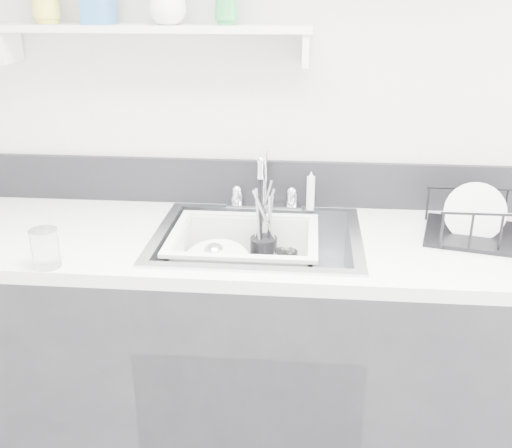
# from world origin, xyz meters

# --- Properties ---
(counter_run) EXTENTS (3.20, 0.62, 0.92)m
(counter_run) POSITION_xyz_m (0.00, 1.19, 0.46)
(counter_run) COLOR black
(counter_run) RESTS_ON ground
(backsplash) EXTENTS (3.20, 0.02, 0.16)m
(backsplash) POSITION_xyz_m (0.00, 1.49, 1.00)
(backsplash) COLOR black
(backsplash) RESTS_ON counter_run
(sink) EXTENTS (0.64, 0.52, 0.20)m
(sink) POSITION_xyz_m (0.00, 1.19, 0.83)
(sink) COLOR silver
(sink) RESTS_ON counter_run
(faucet) EXTENTS (0.26, 0.18, 0.23)m
(faucet) POSITION_xyz_m (0.00, 1.44, 0.98)
(faucet) COLOR silver
(faucet) RESTS_ON counter_run
(side_sprayer) EXTENTS (0.03, 0.03, 0.14)m
(side_sprayer) POSITION_xyz_m (0.16, 1.44, 0.99)
(side_sprayer) COLOR silver
(side_sprayer) RESTS_ON counter_run
(wall_shelf) EXTENTS (1.00, 0.16, 0.12)m
(wall_shelf) POSITION_xyz_m (-0.35, 1.42, 1.51)
(wall_shelf) COLOR silver
(wall_shelf) RESTS_ON room_shell
(wash_tub) EXTENTS (0.54, 0.48, 0.18)m
(wash_tub) POSITION_xyz_m (-0.04, 1.20, 0.84)
(wash_tub) COLOR silver
(wash_tub) RESTS_ON sink
(plate_stack) EXTENTS (0.27, 0.26, 0.11)m
(plate_stack) POSITION_xyz_m (-0.12, 1.17, 0.80)
(plate_stack) COLOR white
(plate_stack) RESTS_ON wash_tub
(utensil_cup) EXTENTS (0.09, 0.09, 0.30)m
(utensil_cup) POSITION_xyz_m (0.01, 1.28, 0.83)
(utensil_cup) COLOR black
(utensil_cup) RESTS_ON wash_tub
(ladle) EXTENTS (0.32, 0.23, 0.09)m
(ladle) POSITION_xyz_m (-0.07, 1.20, 0.81)
(ladle) COLOR silver
(ladle) RESTS_ON wash_tub
(tumbler_in_tub) EXTENTS (0.08, 0.08, 0.11)m
(tumbler_in_tub) POSITION_xyz_m (0.09, 1.19, 0.82)
(tumbler_in_tub) COLOR white
(tumbler_in_tub) RESTS_ON wash_tub
(tumbler_counter) EXTENTS (0.08, 0.08, 0.11)m
(tumbler_counter) POSITION_xyz_m (-0.56, 0.92, 0.97)
(tumbler_counter) COLOR white
(tumbler_counter) RESTS_ON counter_run
(dish_rack) EXTENTS (0.42, 0.35, 0.13)m
(dish_rack) POSITION_xyz_m (0.71, 1.24, 0.98)
(dish_rack) COLOR black
(dish_rack) RESTS_ON counter_run
(bowl_small) EXTENTS (0.10, 0.10, 0.03)m
(bowl_small) POSITION_xyz_m (0.10, 1.14, 0.78)
(bowl_small) COLOR white
(bowl_small) RESTS_ON wash_tub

